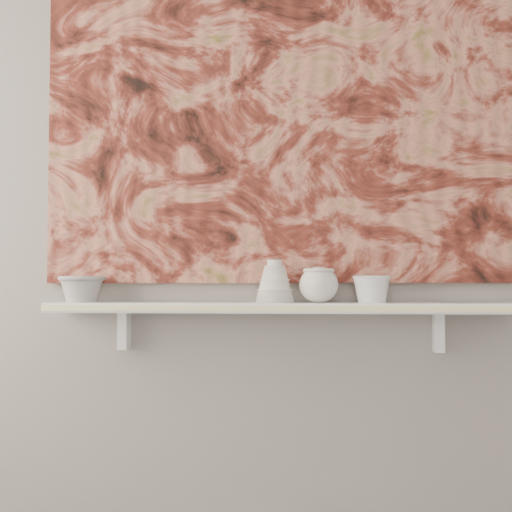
# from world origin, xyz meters

# --- Properties ---
(wall_back) EXTENTS (3.60, 0.00, 3.60)m
(wall_back) POSITION_xyz_m (0.00, 1.60, 1.35)
(wall_back) COLOR gray
(wall_back) RESTS_ON floor
(shelf) EXTENTS (1.40, 0.18, 0.03)m
(shelf) POSITION_xyz_m (0.00, 1.51, 0.92)
(shelf) COLOR white
(shelf) RESTS_ON wall_back
(shelf_stripe) EXTENTS (1.40, 0.01, 0.02)m
(shelf_stripe) POSITION_xyz_m (0.00, 1.41, 0.92)
(shelf_stripe) COLOR beige
(shelf_stripe) RESTS_ON shelf
(bracket_left) EXTENTS (0.03, 0.06, 0.12)m
(bracket_left) POSITION_xyz_m (-0.49, 1.57, 0.84)
(bracket_left) COLOR white
(bracket_left) RESTS_ON wall_back
(bracket_right) EXTENTS (0.03, 0.06, 0.12)m
(bracket_right) POSITION_xyz_m (0.49, 1.57, 0.84)
(bracket_right) COLOR white
(bracket_right) RESTS_ON wall_back
(painting) EXTENTS (1.50, 0.02, 1.10)m
(painting) POSITION_xyz_m (0.00, 1.59, 1.54)
(painting) COLOR maroon
(painting) RESTS_ON wall_back
(house_motif) EXTENTS (0.09, 0.00, 0.08)m
(house_motif) POSITION_xyz_m (0.45, 1.57, 1.23)
(house_motif) COLOR black
(house_motif) RESTS_ON painting
(bowl_grey) EXTENTS (0.19, 0.19, 0.09)m
(bowl_grey) POSITION_xyz_m (-0.61, 1.51, 0.97)
(bowl_grey) COLOR #9C9C99
(bowl_grey) RESTS_ON shelf
(cup_cream) EXTENTS (0.13, 0.13, 0.11)m
(cup_cream) POSITION_xyz_m (0.13, 1.51, 0.98)
(cup_cream) COLOR white
(cup_cream) RESTS_ON shelf
(bell_vessel) EXTENTS (0.16, 0.16, 0.13)m
(bell_vessel) POSITION_xyz_m (-0.00, 1.51, 1.00)
(bell_vessel) COLOR silver
(bell_vessel) RESTS_ON shelf
(bowl_white) EXTENTS (0.14, 0.14, 0.08)m
(bowl_white) POSITION_xyz_m (0.29, 1.51, 0.97)
(bowl_white) COLOR silver
(bowl_white) RESTS_ON shelf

